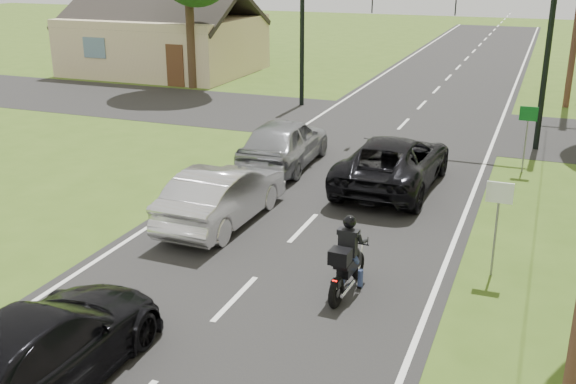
% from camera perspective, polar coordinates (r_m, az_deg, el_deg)
% --- Properties ---
extents(ground, '(140.00, 140.00, 0.00)m').
position_cam_1_polar(ground, '(13.78, -4.48, -9.00)').
color(ground, '#385317').
rests_on(ground, ground).
extents(road, '(8.00, 100.00, 0.01)m').
position_cam_1_polar(road, '(22.52, 6.56, 2.39)').
color(road, black).
rests_on(road, ground).
extents(cross_road, '(60.00, 7.00, 0.01)m').
position_cam_1_polar(cross_road, '(28.17, 9.75, 5.69)').
color(cross_road, black).
rests_on(cross_road, ground).
extents(motorcycle_rider, '(0.56, 1.97, 1.69)m').
position_cam_1_polar(motorcycle_rider, '(13.72, 5.02, -6.03)').
color(motorcycle_rider, black).
rests_on(motorcycle_rider, ground).
extents(dark_suv, '(2.72, 5.60, 1.53)m').
position_cam_1_polar(dark_suv, '(20.16, 8.91, 2.54)').
color(dark_suv, black).
rests_on(dark_suv, road).
extents(silver_sedan, '(1.70, 4.58, 1.49)m').
position_cam_1_polar(silver_sedan, '(17.29, -5.54, -0.24)').
color(silver_sedan, silver).
rests_on(silver_sedan, road).
extents(silver_suv, '(2.09, 4.83, 1.62)m').
position_cam_1_polar(silver_suv, '(21.90, -0.32, 4.25)').
color(silver_suv, '#94959B').
rests_on(silver_suv, road).
extents(dark_car_behind, '(2.12, 5.01, 1.44)m').
position_cam_1_polar(dark_car_behind, '(11.45, -20.30, -12.43)').
color(dark_car_behind, black).
rests_on(dark_car_behind, road).
extents(traffic_signal, '(6.38, 0.44, 6.00)m').
position_cam_1_polar(traffic_signal, '(25.07, 16.98, 13.07)').
color(traffic_signal, black).
rests_on(traffic_signal, ground).
extents(signal_pole_far, '(0.20, 0.20, 6.00)m').
position_cam_1_polar(signal_pole_far, '(30.95, 1.20, 12.81)').
color(signal_pole_far, black).
rests_on(signal_pole_far, ground).
extents(sign_white, '(0.55, 0.07, 2.12)m').
position_cam_1_polar(sign_white, '(14.72, 17.38, -1.15)').
color(sign_white, slate).
rests_on(sign_white, ground).
extents(sign_green, '(0.55, 0.07, 2.12)m').
position_cam_1_polar(sign_green, '(22.41, 19.62, 5.51)').
color(sign_green, slate).
rests_on(sign_green, ground).
extents(house, '(10.20, 8.00, 4.84)m').
position_cam_1_polar(house, '(41.18, -10.39, 12.42)').
color(house, tan).
rests_on(house, ground).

